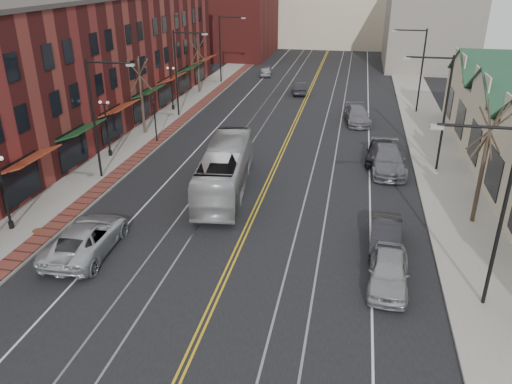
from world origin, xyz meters
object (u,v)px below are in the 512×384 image
at_px(parked_car_b, 386,235).
at_px(parked_car_d, 380,151).
at_px(parked_suv, 86,238).
at_px(transit_bus, 225,169).
at_px(parked_car_a, 389,271).
at_px(parked_car_c, 387,160).

bearing_deg(parked_car_b, parked_car_d, 93.51).
height_order(parked_suv, parked_car_b, parked_suv).
xyz_separation_m(transit_bus, parked_car_b, (9.99, -5.37, -0.79)).
relative_size(transit_bus, parked_car_d, 2.35).
bearing_deg(parked_car_b, transit_bus, 155.23).
bearing_deg(parked_car_d, parked_suv, -126.75).
bearing_deg(parked_car_a, transit_bus, 142.29).
relative_size(parked_car_c, parked_car_d, 1.26).
height_order(parked_car_b, parked_car_d, parked_car_d).
distance_m(transit_bus, parked_car_a, 13.38).
bearing_deg(parked_suv, parked_car_c, -140.09).
distance_m(parked_car_a, parked_car_d, 16.45).
distance_m(parked_car_b, parked_car_d, 12.95).
bearing_deg(parked_suv, parked_car_a, 176.62).
relative_size(parked_suv, parked_car_d, 1.28).
xyz_separation_m(parked_car_b, parked_car_d, (0.00, 12.95, 0.07)).
height_order(transit_bus, parked_car_c, transit_bus).
relative_size(parked_suv, parked_car_c, 1.02).
xyz_separation_m(parked_suv, parked_car_d, (15.00, 16.46, -0.03)).
relative_size(parked_car_a, parked_car_d, 0.96).
distance_m(transit_bus, parked_car_d, 12.56).
bearing_deg(parked_car_d, parked_car_b, -84.40).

